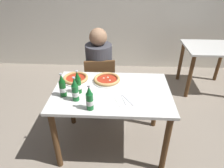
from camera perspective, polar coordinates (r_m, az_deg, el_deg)
The scene contains 13 objects.
ground_plane at distance 2.55m, azimuth -0.06°, elevation -16.24°, with size 8.00×8.00×0.00m, color gray.
back_wall_tiled at distance 3.97m, azimuth 1.67°, elevation 22.69°, with size 7.00×0.10×2.60m, color silver.
dining_table_main at distance 2.12m, azimuth -0.07°, elevation -4.50°, with size 1.20×0.80×0.75m.
chair_behind_table at distance 2.73m, azimuth -3.41°, elevation 0.41°, with size 0.45×0.45×0.85m.
diner_seated at distance 2.73m, azimuth -3.57°, elevation 2.79°, with size 0.34×0.34×1.21m.
dining_table_background at distance 3.62m, azimuth 25.79°, elevation 7.12°, with size 0.80×0.70×0.75m.
pizza_margherita_near at distance 2.27m, azimuth -10.24°, elevation 1.54°, with size 0.30×0.30×0.04m.
pizza_marinara_far at distance 2.22m, azimuth -1.44°, elevation 1.29°, with size 0.31×0.31×0.04m.
beer_bottle_left at distance 1.76m, azimuth -6.37°, elevation -4.34°, with size 0.07×0.07×0.25m.
beer_bottle_center at distance 1.90m, azimuth -10.39°, elevation -1.89°, with size 0.07×0.07×0.25m.
beer_bottle_right at distance 2.01m, azimuth -9.63°, elevation 0.15°, with size 0.07×0.07×0.25m.
beer_bottle_extra at distance 1.99m, azimuth -13.84°, elevation -0.71°, with size 0.07×0.07×0.25m.
napkin_with_cutlery at distance 1.92m, azimuth 3.90°, elevation -4.60°, with size 0.24×0.24×0.01m.
Camera 1 is at (0.09, -1.73, 1.87)m, focal length 32.26 mm.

